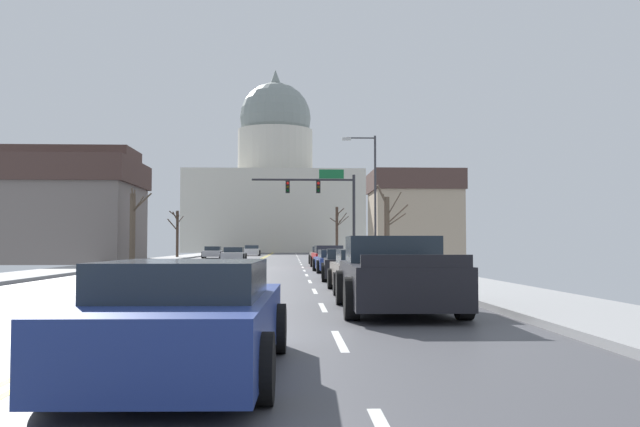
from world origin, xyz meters
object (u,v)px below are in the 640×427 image
object	(u,v)px
sedan_oncoming_00	(234,254)
sedan_oncoming_01	(213,252)
sedan_near_06	(187,320)
bicycle_parked	(374,259)
sedan_near_00	(325,256)
sedan_near_04	(365,272)
pedestrian_00	(404,250)
sedan_near_02	(335,261)
pickup_truck_near_05	(396,277)
sedan_oncoming_02	(252,251)
sedan_near_01	(328,257)
sedan_near_03	(346,265)
signal_gantry	(325,196)
street_lamp_right	(371,188)

from	to	relation	value
sedan_oncoming_00	sedan_oncoming_01	distance (m)	12.67
sedan_near_06	bicycle_parked	xyz separation A→B (m)	(6.08, 33.18, -0.10)
sedan_near_00	sedan_near_04	size ratio (longest dim) A/B	0.99
sedan_near_00	pedestrian_00	xyz separation A→B (m)	(4.05, -8.67, 0.50)
sedan_near_02	bicycle_parked	distance (m)	7.24
sedan_near_04	pickup_truck_near_05	bearing A→B (deg)	-89.77
pickup_truck_near_05	sedan_near_06	size ratio (longest dim) A/B	1.15
sedan_oncoming_02	sedan_near_04	bearing A→B (deg)	-83.66
sedan_near_01	pedestrian_00	bearing A→B (deg)	-29.23
sedan_oncoming_02	bicycle_parked	size ratio (longest dim) A/B	2.40
sedan_near_06	sedan_near_04	bearing A→B (deg)	75.19
pickup_truck_near_05	pedestrian_00	world-z (taller)	pedestrian_00
sedan_near_04	bicycle_parked	world-z (taller)	sedan_near_04
sedan_near_00	bicycle_parked	size ratio (longest dim) A/B	2.45
sedan_oncoming_00	bicycle_parked	size ratio (longest dim) A/B	2.66
sedan_near_02	sedan_near_03	size ratio (longest dim) A/B	1.06
sedan_oncoming_00	sedan_oncoming_02	bearing A→B (deg)	90.04
pedestrian_00	sedan_near_03	bearing A→B (deg)	-109.90
sedan_near_01	sedan_near_03	distance (m)	13.92
signal_gantry	sedan_near_00	world-z (taller)	signal_gantry
sedan_near_04	sedan_oncoming_02	xyz separation A→B (m)	(-6.90, 62.05, -0.00)
signal_gantry	sedan_near_02	size ratio (longest dim) A/B	1.67
sedan_near_03	sedan_oncoming_00	xyz separation A→B (m)	(-6.87, 29.61, -0.04)
street_lamp_right	pedestrian_00	distance (m)	6.64
sedan_near_03	sedan_near_04	xyz separation A→B (m)	(0.02, -6.60, 0.01)
sedan_near_02	sedan_oncoming_00	world-z (taller)	sedan_oncoming_00
sedan_near_06	sedan_oncoming_01	bearing A→B (deg)	96.28
pedestrian_00	bicycle_parked	xyz separation A→B (m)	(-1.42, 2.47, -0.60)
pickup_truck_near_05	pedestrian_00	size ratio (longest dim) A/B	3.11
sedan_near_03	sedan_near_04	bearing A→B (deg)	-89.87
street_lamp_right	sedan_near_03	bearing A→B (deg)	-100.00
street_lamp_right	bicycle_parked	bearing A→B (deg)	-93.84
signal_gantry	pickup_truck_near_05	bearing A→B (deg)	-90.63
sedan_near_02	sedan_near_03	world-z (taller)	sedan_near_03
pickup_truck_near_05	sedan_oncoming_01	bearing A→B (deg)	100.51
sedan_near_03	sedan_oncoming_02	world-z (taller)	sedan_oncoming_02
street_lamp_right	sedan_oncoming_02	size ratio (longest dim) A/B	1.94
pickup_truck_near_05	street_lamp_right	bearing A→B (deg)	84.24
pickup_truck_near_05	sedan_oncoming_01	size ratio (longest dim) A/B	1.18
signal_gantry	street_lamp_right	distance (m)	8.76
sedan_near_02	pickup_truck_near_05	bearing A→B (deg)	-90.02
sedan_near_03	sedan_near_01	bearing A→B (deg)	89.79
sedan_oncoming_01	sedan_oncoming_00	bearing A→B (deg)	-75.67
sedan_oncoming_01	sedan_near_04	bearing A→B (deg)	-78.33
street_lamp_right	sedan_oncoming_00	bearing A→B (deg)	127.56
pickup_truck_near_05	sedan_near_04	bearing A→B (deg)	90.23
sedan_near_02	street_lamp_right	bearing A→B (deg)	72.84
sedan_oncoming_02	bicycle_parked	xyz separation A→B (m)	(9.66, -41.39, -0.10)
sedan_near_01	sedan_oncoming_02	distance (m)	42.11
sedan_near_01	sedan_oncoming_01	size ratio (longest dim) A/B	1.03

